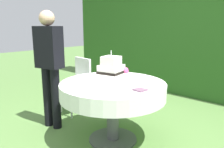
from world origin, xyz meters
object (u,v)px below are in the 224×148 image
Objects in this scene: serving_plate_near at (88,76)px; serving_plate_far at (96,88)px; wedding_cake at (112,72)px; serving_plate_left at (123,92)px; cake_table at (113,91)px; garden_chair at (78,80)px; standing_person at (50,62)px; napkin_stack at (140,90)px.

serving_plate_far is (0.48, -0.30, 0.00)m from serving_plate_near.
serving_plate_near is at bearing -176.84° from wedding_cake.
serving_plate_near and serving_plate_left have the same top height.
cake_table is at bearing 146.42° from serving_plate_left.
serving_plate_left is 1.53m from garden_chair.
serving_plate_near is at bearing 147.32° from serving_plate_far.
serving_plate_left reaches higher than cake_table.
standing_person is (-0.88, -0.29, 0.29)m from cake_table.
standing_person reaches higher than garden_chair.
serving_plate_near is 0.56m from serving_plate_far.
napkin_stack is 0.14× the size of garden_chair.
serving_plate_left is 0.07× the size of standing_person.
napkin_stack is (0.47, -0.07, -0.11)m from wedding_cake.
wedding_cake is 2.69× the size of serving_plate_far.
napkin_stack reaches higher than serving_plate_left.
wedding_cake is at bearing 171.51° from napkin_stack.
wedding_cake is at bearing 147.16° from serving_plate_left.
standing_person is at bearing -161.74° from cake_table.
garden_chair is at bearing 151.76° from serving_plate_near.
wedding_cake reaches higher than garden_chair.
cake_table is at bearing -16.99° from garden_chair.
serving_plate_near is at bearing -179.47° from cake_table.
cake_table is 1.42× the size of garden_chair.
serving_plate_far is 0.16× the size of garden_chair.
wedding_cake reaches higher than napkin_stack.
cake_table is 0.33m from serving_plate_far.
standing_person is at bearing -177.42° from serving_plate_left.
napkin_stack is (0.88, -0.05, 0.00)m from serving_plate_near.
serving_plate_left is 1.25m from standing_person.
serving_plate_far is (0.03, -0.31, 0.11)m from cake_table.
serving_plate_far is 0.48m from napkin_stack.
standing_person is (0.17, -0.61, 0.39)m from garden_chair.
napkin_stack is at bearing -14.12° from garden_chair.
cake_table is at bearing 0.53° from serving_plate_near.
standing_person is (-0.84, -0.31, 0.07)m from wedding_cake.
serving_plate_near is 0.07× the size of standing_person.
wedding_cake reaches higher than serving_plate_near.
napkin_stack is (0.43, -0.05, 0.12)m from cake_table.
serving_plate_near is 0.55m from standing_person.
standing_person is (-1.24, -0.06, 0.18)m from serving_plate_left.
serving_plate_far is 0.33m from serving_plate_left.
cake_table is 0.46m from serving_plate_near.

